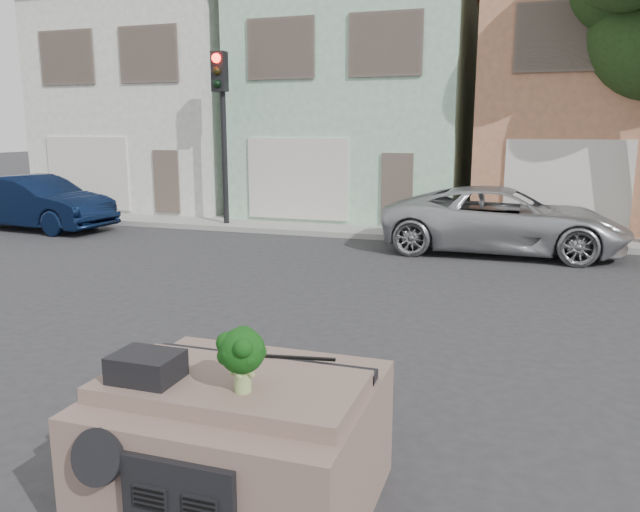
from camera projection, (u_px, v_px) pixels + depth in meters
The scene contains 12 objects.
ground_plane at pixel (347, 369), 7.73m from camera, with size 120.00×120.00×0.00m, color #303033.
sidewalk at pixel (450, 232), 17.47m from camera, with size 40.00×3.00×0.15m, color gray.
townhouse_white at pixel (176, 106), 23.85m from camera, with size 7.20×8.20×7.55m, color silver.
townhouse_mint at pixel (366, 103), 21.53m from camera, with size 7.20×8.20×7.55m, color #A2D0B1.
townhouse_tan at pixel (602, 100), 19.21m from camera, with size 7.20×8.20×7.55m, color #B57755.
navy_sedan at pixel (38, 229), 18.39m from camera, with size 1.67×4.80×1.58m, color black.
silver_pickup at pixel (501, 252), 14.99m from camera, with size 2.61×5.65×1.57m, color #ABACB1.
traffic_signal at pixel (223, 142), 18.06m from camera, with size 0.40×0.40×5.10m, color black.
car_dashboard at pixel (242, 440), 4.83m from camera, with size 2.00×1.80×1.12m, color #755C51.
instrument_hump at pixel (146, 367), 4.55m from camera, with size 0.48×0.38×0.20m, color black.
wiper_arm at pixel (292, 357), 4.98m from camera, with size 0.70×0.03×0.02m, color black.
broccoli at pixel (242, 359), 4.31m from camera, with size 0.39×0.39×0.47m, color black.
Camera 1 is at (1.98, -7.02, 2.93)m, focal length 35.00 mm.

